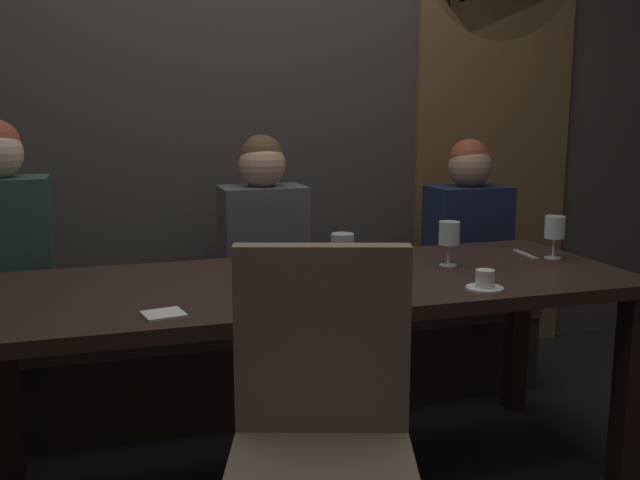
# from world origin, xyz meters

# --- Properties ---
(ground) EXTENTS (9.00, 9.00, 0.00)m
(ground) POSITION_xyz_m (0.00, 0.00, 0.00)
(ground) COLOR black
(back_wall_tiled) EXTENTS (6.00, 0.12, 3.00)m
(back_wall_tiled) POSITION_xyz_m (0.00, 1.22, 1.50)
(back_wall_tiled) COLOR #423D38
(back_wall_tiled) RESTS_ON ground
(arched_door) EXTENTS (0.90, 0.05, 2.55)m
(arched_door) POSITION_xyz_m (1.35, 1.15, 1.36)
(arched_door) COLOR brown
(arched_door) RESTS_ON ground
(dining_table) EXTENTS (2.20, 0.84, 0.74)m
(dining_table) POSITION_xyz_m (0.00, 0.00, 0.65)
(dining_table) COLOR black
(dining_table) RESTS_ON ground
(banquette_bench) EXTENTS (2.50, 0.44, 0.45)m
(banquette_bench) POSITION_xyz_m (0.00, 0.70, 0.23)
(banquette_bench) COLOR #312A23
(banquette_bench) RESTS_ON ground
(chair_near_side) EXTENTS (0.55, 0.55, 0.98)m
(chair_near_side) POSITION_xyz_m (-0.20, -0.72, 0.56)
(chair_near_side) COLOR #302119
(chair_near_side) RESTS_ON ground
(diner_redhead) EXTENTS (0.36, 0.24, 0.82)m
(diner_redhead) POSITION_xyz_m (-1.04, 0.68, 0.84)
(diner_redhead) COLOR #2D473D
(diner_redhead) RESTS_ON banquette_bench
(diner_bearded) EXTENTS (0.36, 0.24, 0.75)m
(diner_bearded) POSITION_xyz_m (-0.01, 0.72, 0.80)
(diner_bearded) COLOR #4C515B
(diner_bearded) RESTS_ON banquette_bench
(diner_far_end) EXTENTS (0.36, 0.24, 0.72)m
(diner_far_end) POSITION_xyz_m (0.97, 0.70, 0.79)
(diner_far_end) COLOR #192342
(diner_far_end) RESTS_ON banquette_bench
(wine_glass_far_left) EXTENTS (0.08, 0.08, 0.16)m
(wine_glass_far_left) POSITION_xyz_m (0.53, 0.04, 0.85)
(wine_glass_far_left) COLOR silver
(wine_glass_far_left) RESTS_ON dining_table
(wine_glass_far_right) EXTENTS (0.08, 0.08, 0.16)m
(wine_glass_far_right) POSITION_xyz_m (0.97, 0.04, 0.86)
(wine_glass_far_right) COLOR silver
(wine_glass_far_right) RESTS_ON dining_table
(wine_glass_center_back) EXTENTS (0.08, 0.08, 0.16)m
(wine_glass_center_back) POSITION_xyz_m (0.07, -0.08, 0.86)
(wine_glass_center_back) COLOR silver
(wine_glass_center_back) RESTS_ON dining_table
(espresso_cup) EXTENTS (0.12, 0.12, 0.06)m
(espresso_cup) POSITION_xyz_m (0.48, -0.30, 0.77)
(espresso_cup) COLOR white
(espresso_cup) RESTS_ON dining_table
(fork_on_table) EXTENTS (0.03, 0.17, 0.01)m
(fork_on_table) POSITION_xyz_m (0.91, 0.13, 0.74)
(fork_on_table) COLOR silver
(fork_on_table) RESTS_ON dining_table
(folded_napkin) EXTENTS (0.13, 0.12, 0.01)m
(folded_napkin) POSITION_xyz_m (-0.53, -0.29, 0.74)
(folded_napkin) COLOR silver
(folded_napkin) RESTS_ON dining_table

